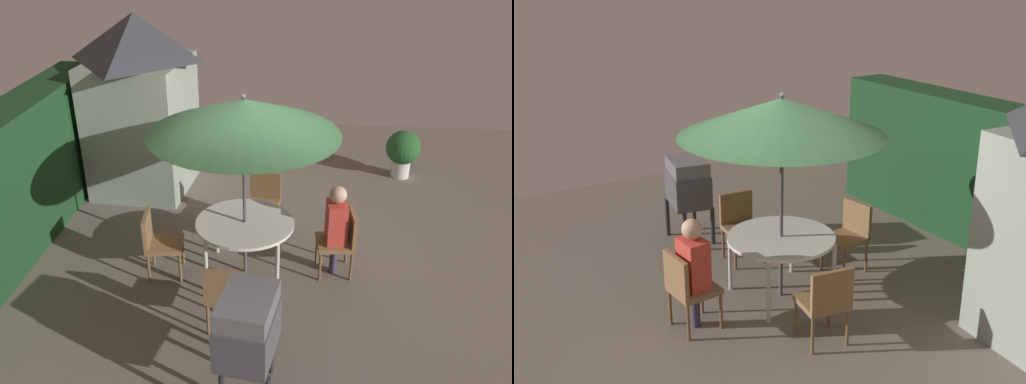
{
  "view_description": "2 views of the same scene",
  "coord_description": "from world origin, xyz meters",
  "views": [
    {
      "loc": [
        -6.23,
        -0.33,
        4.22
      ],
      "look_at": [
        -0.25,
        0.17,
        1.15
      ],
      "focal_mm": 37.73,
      "sensor_mm": 36.0,
      "label": 1
    },
    {
      "loc": [
        5.31,
        -3.31,
        3.73
      ],
      "look_at": [
        -0.56,
        0.27,
        1.25
      ],
      "focal_mm": 44.56,
      "sensor_mm": 36.0,
      "label": 2
    }
  ],
  "objects": [
    {
      "name": "hedge_backdrop",
      "position": [
        0.0,
        3.5,
        1.0
      ],
      "size": [
        5.59,
        0.65,
        2.0
      ],
      "color": "#193D1E",
      "rests_on": "ground"
    },
    {
      "name": "chair_near_shed",
      "position": [
        -0.25,
        -0.95,
        0.52
      ],
      "size": [
        0.5,
        0.5,
        0.9
      ],
      "color": "olive",
      "rests_on": "ground"
    },
    {
      "name": "chair_far_side",
      "position": [
        0.76,
        0.13,
        0.52
      ],
      "size": [
        0.53,
        0.52,
        0.9
      ],
      "color": "olive",
      "rests_on": "ground"
    },
    {
      "name": "patio_table",
      "position": [
        -0.36,
        0.3,
        0.71
      ],
      "size": [
        1.26,
        1.26,
        0.77
      ],
      "color": "white",
      "rests_on": "ground"
    },
    {
      "name": "ground_plane",
      "position": [
        0.0,
        0.0,
        0.0
      ],
      "size": [
        11.0,
        11.0,
        0.0
      ],
      "primitive_type": "plane",
      "color": "#6B6056"
    },
    {
      "name": "chair_toward_hedge",
      "position": [
        -0.49,
        1.41,
        0.52
      ],
      "size": [
        0.51,
        0.52,
        0.9
      ],
      "color": "olive",
      "rests_on": "ground"
    },
    {
      "name": "bbq_grill",
      "position": [
        -2.41,
        0.06,
        0.85
      ],
      "size": [
        0.77,
        0.61,
        1.2
      ],
      "color": "#47474C",
      "rests_on": "ground"
    },
    {
      "name": "potted_plant_by_shed",
      "position": [
        2.83,
        -2.21,
        0.51
      ],
      "size": [
        0.61,
        0.61,
        0.86
      ],
      "color": "silver",
      "rests_on": "ground"
    },
    {
      "name": "garden_shed",
      "position": [
        2.14,
        2.27,
        1.49
      ],
      "size": [
        1.9,
        1.73,
        2.93
      ],
      "color": "gray",
      "rests_on": "ground"
    },
    {
      "name": "person_in_red",
      "position": [
        -0.25,
        -0.86,
        0.78
      ],
      "size": [
        0.36,
        0.27,
        1.26
      ],
      "color": "#CC3D33",
      "rests_on": "ground"
    },
    {
      "name": "patio_umbrella",
      "position": [
        -0.36,
        0.3,
        2.17
      ],
      "size": [
        2.29,
        2.29,
        2.44
      ],
      "color": "#4C4C51",
      "rests_on": "ground"
    },
    {
      "name": "chair_toward_house",
      "position": [
        -1.5,
        0.38,
        0.52
      ],
      "size": [
        0.5,
        0.49,
        0.9
      ],
      "color": "olive",
      "rests_on": "ground"
    }
  ]
}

